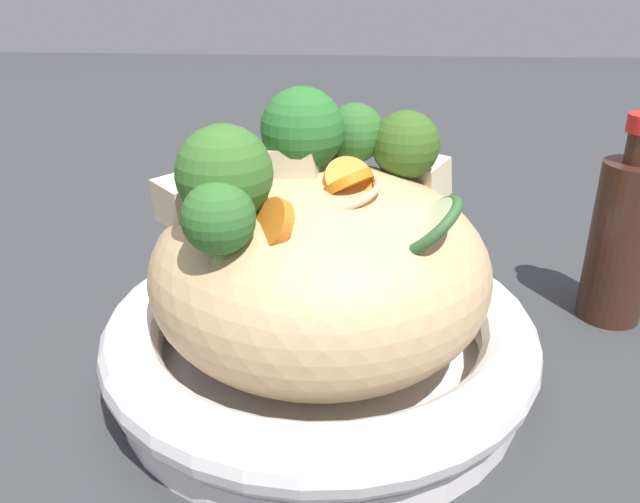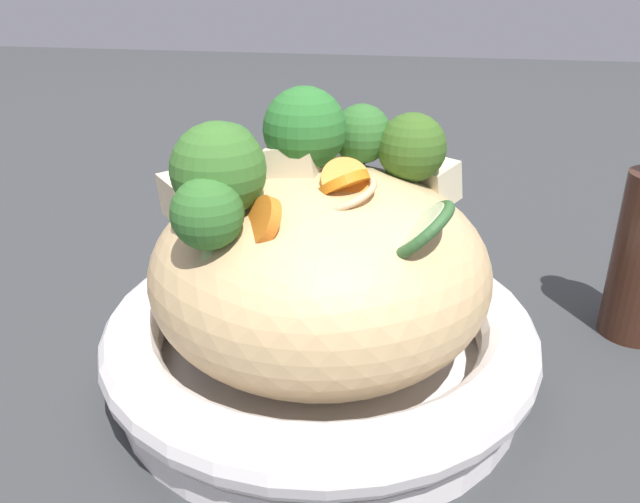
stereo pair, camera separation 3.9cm
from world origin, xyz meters
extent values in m
plane|color=#313334|center=(0.00, 0.00, 0.00)|extent=(3.00, 3.00, 0.00)
cylinder|color=white|center=(0.00, 0.00, 0.01)|extent=(0.25, 0.25, 0.02)
torus|color=white|center=(0.00, 0.00, 0.04)|extent=(0.27, 0.27, 0.04)
ellipsoid|color=tan|center=(0.00, 0.00, 0.08)|extent=(0.21, 0.21, 0.12)
torus|color=tan|center=(-0.01, 0.00, 0.12)|extent=(0.06, 0.06, 0.02)
torus|color=tan|center=(0.02, 0.02, 0.14)|extent=(0.05, 0.05, 0.02)
torus|color=tan|center=(-0.02, 0.01, 0.11)|extent=(0.06, 0.06, 0.03)
torus|color=tan|center=(0.04, -0.02, 0.12)|extent=(0.05, 0.05, 0.01)
cone|color=#9AB66B|center=(0.06, -0.05, 0.12)|extent=(0.02, 0.02, 0.02)
sphere|color=#306529|center=(0.06, -0.05, 0.14)|extent=(0.05, 0.05, 0.04)
cone|color=#8EB176|center=(0.04, -0.05, 0.13)|extent=(0.03, 0.03, 0.02)
sphere|color=#376828|center=(0.04, -0.05, 0.15)|extent=(0.07, 0.07, 0.05)
cone|color=#96B975|center=(-0.04, 0.02, 0.13)|extent=(0.02, 0.02, 0.02)
sphere|color=#2E6229|center=(-0.04, 0.02, 0.15)|extent=(0.04, 0.04, 0.04)
cone|color=#92AF74|center=(-0.03, 0.05, 0.13)|extent=(0.02, 0.02, 0.01)
sphere|color=#375C1F|center=(-0.03, 0.05, 0.15)|extent=(0.06, 0.06, 0.04)
cone|color=#97B96A|center=(-0.01, -0.01, 0.14)|extent=(0.02, 0.02, 0.02)
sphere|color=#296A2A|center=(-0.01, -0.01, 0.16)|extent=(0.06, 0.06, 0.05)
cone|color=#91AE6C|center=(-0.04, -0.07, 0.11)|extent=(0.02, 0.02, 0.02)
sphere|color=#34662E|center=(-0.04, -0.07, 0.14)|extent=(0.06, 0.06, 0.04)
cylinder|color=orange|center=(-0.06, -0.01, 0.13)|extent=(0.02, 0.03, 0.02)
cylinder|color=orange|center=(-0.06, -0.02, 0.13)|extent=(0.03, 0.03, 0.01)
cylinder|color=orange|center=(0.01, -0.06, 0.13)|extent=(0.03, 0.03, 0.02)
cylinder|color=orange|center=(0.01, 0.02, 0.14)|extent=(0.03, 0.03, 0.02)
cylinder|color=orange|center=(0.02, 0.02, 0.14)|extent=(0.04, 0.04, 0.02)
cylinder|color=orange|center=(0.06, -0.02, 0.13)|extent=(0.03, 0.03, 0.03)
cylinder|color=beige|center=(0.04, 0.06, 0.12)|extent=(0.04, 0.03, 0.03)
torus|color=#30592C|center=(0.04, 0.06, 0.12)|extent=(0.05, 0.04, 0.04)
cylinder|color=beige|center=(-0.05, -0.01, 0.13)|extent=(0.05, 0.05, 0.02)
torus|color=#275D23|center=(-0.05, -0.01, 0.13)|extent=(0.06, 0.06, 0.02)
cube|color=beige|center=(0.01, -0.08, 0.12)|extent=(0.04, 0.04, 0.03)
cube|color=beige|center=(-0.01, -0.01, 0.14)|extent=(0.04, 0.03, 0.03)
cube|color=beige|center=(-0.05, 0.06, 0.12)|extent=(0.04, 0.04, 0.03)
cube|color=beige|center=(-0.04, -0.02, 0.14)|extent=(0.04, 0.04, 0.02)
camera|label=1|loc=(0.35, 0.02, 0.25)|focal=36.39mm
camera|label=2|loc=(0.35, 0.06, 0.25)|focal=36.39mm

